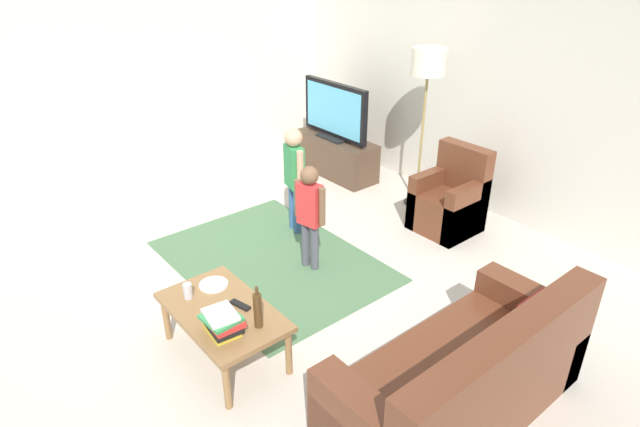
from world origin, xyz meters
The scene contains 17 objects.
ground centered at (0.00, 0.00, 0.00)m, with size 7.80×7.80×0.00m, color beige.
wall_back centered at (0.00, 3.00, 1.35)m, with size 6.00×0.12×2.70m, color silver.
wall_left centered at (-3.00, 0.00, 1.35)m, with size 0.12×6.00×2.70m, color silver.
area_rug centered at (-0.50, 0.41, 0.00)m, with size 2.20×1.60×0.01m, color #4C724C.
tv_stand centered at (-1.74, 2.30, 0.24)m, with size 1.20×0.44×0.50m.
tv centered at (-1.74, 2.28, 0.85)m, with size 1.10×0.28×0.71m.
couch centered at (1.85, 0.28, 0.29)m, with size 0.80×1.80×0.86m.
armchair centered at (0.16, 2.26, 0.30)m, with size 0.60×0.60×0.90m.
floor_lamp centered at (-0.46, 2.45, 1.54)m, with size 0.36×0.36×1.78m.
child_near_tv centered at (-0.85, 0.96, 0.68)m, with size 0.37×0.19×1.13m.
child_center centered at (-0.18, 0.63, 0.62)m, with size 0.34×0.17×1.02m.
coffee_table centered at (0.37, -0.61, 0.37)m, with size 1.00×0.60×0.42m.
book_stack centered at (0.59, -0.73, 0.50)m, with size 0.28×0.24×0.16m.
bottle centered at (0.69, -0.51, 0.56)m, with size 0.06×0.06×0.32m.
tv_remote centered at (0.42, -0.49, 0.43)m, with size 0.17×0.05×0.02m, color black.
soda_can centered at (0.09, -0.73, 0.48)m, with size 0.07×0.07×0.12m, color silver.
plate centered at (0.07, -0.51, 0.43)m, with size 0.22×0.22×0.02m.
Camera 1 is at (3.18, -2.02, 2.78)m, focal length 29.97 mm.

